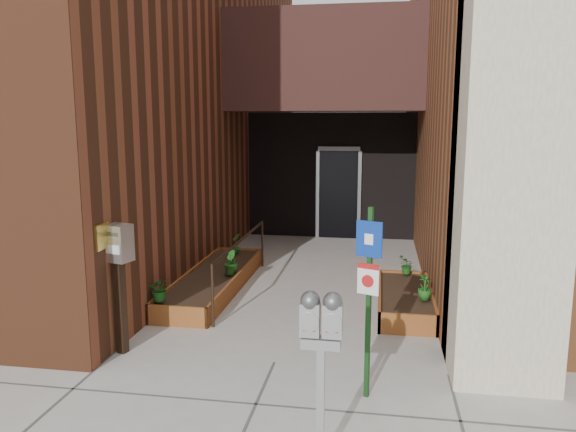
% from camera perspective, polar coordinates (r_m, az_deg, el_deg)
% --- Properties ---
extents(ground, '(80.00, 80.00, 0.00)m').
position_cam_1_polar(ground, '(6.86, -1.41, -14.67)').
color(ground, '#9E9991').
rests_on(ground, ground).
extents(architecture, '(20.00, 14.60, 10.00)m').
position_cam_1_polar(architecture, '(13.27, 3.56, 19.08)').
color(architecture, brown).
rests_on(architecture, ground).
extents(planter_left, '(0.90, 3.60, 0.30)m').
position_cam_1_polar(planter_left, '(9.63, -7.53, -6.60)').
color(planter_left, brown).
rests_on(planter_left, ground).
extents(planter_right, '(0.80, 2.20, 0.30)m').
position_cam_1_polar(planter_right, '(8.77, 11.79, -8.39)').
color(planter_right, brown).
rests_on(planter_right, ground).
extents(handrail, '(0.04, 3.34, 0.90)m').
position_cam_1_polar(handrail, '(9.30, -4.75, -3.24)').
color(handrail, black).
rests_on(handrail, ground).
extents(parking_meter, '(0.34, 0.16, 1.51)m').
position_cam_1_polar(parking_meter, '(4.55, 3.38, -11.79)').
color(parking_meter, '#9F9FA1').
rests_on(parking_meter, ground).
extents(sign_post, '(0.26, 0.12, 1.99)m').
position_cam_1_polar(sign_post, '(5.71, 8.19, -6.74)').
color(sign_post, '#143814').
rests_on(sign_post, ground).
extents(payment_dropbox, '(0.37, 0.31, 1.61)m').
position_cam_1_polar(payment_dropbox, '(7.06, -16.85, -4.41)').
color(payment_dropbox, black).
rests_on(payment_dropbox, ground).
extents(shrub_left_a, '(0.42, 0.42, 0.35)m').
position_cam_1_polar(shrub_left_a, '(8.19, -12.87, -7.25)').
color(shrub_left_a, '#1B5B1A').
rests_on(shrub_left_a, planter_left).
extents(shrub_left_b, '(0.28, 0.28, 0.40)m').
position_cam_1_polar(shrub_left_b, '(9.38, -5.95, -4.68)').
color(shrub_left_b, '#1C5518').
rests_on(shrub_left_b, planter_left).
extents(shrub_left_c, '(0.29, 0.29, 0.37)m').
position_cam_1_polar(shrub_left_c, '(9.51, -5.74, -4.57)').
color(shrub_left_c, '#1D5B1A').
rests_on(shrub_left_c, planter_left).
extents(shrub_left_d, '(0.27, 0.27, 0.39)m').
position_cam_1_polar(shrub_left_d, '(10.78, -5.27, -2.79)').
color(shrub_left_d, '#215719').
rests_on(shrub_left_d, planter_left).
extents(shrub_right_a, '(0.25, 0.25, 0.36)m').
position_cam_1_polar(shrub_right_a, '(8.29, 13.73, -7.04)').
color(shrub_right_a, '#1D5919').
rests_on(shrub_right_a, planter_right).
extents(shrub_right_b, '(0.24, 0.24, 0.33)m').
position_cam_1_polar(shrub_right_b, '(8.33, 13.70, -7.07)').
color(shrub_right_b, '#255C1A').
rests_on(shrub_right_b, planter_right).
extents(shrub_right_c, '(0.36, 0.36, 0.30)m').
position_cam_1_polar(shrub_right_c, '(9.55, 11.95, -4.91)').
color(shrub_right_c, '#1A4F16').
rests_on(shrub_right_c, planter_right).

